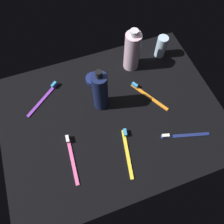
% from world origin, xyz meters
% --- Properties ---
extents(ground_plane, '(0.84, 0.64, 0.01)m').
position_xyz_m(ground_plane, '(0.00, 0.00, -0.01)').
color(ground_plane, black).
extents(lotion_bottle, '(0.06, 0.06, 0.21)m').
position_xyz_m(lotion_bottle, '(-0.02, 0.06, 0.09)').
color(lotion_bottle, '#151E44').
rests_on(lotion_bottle, ground_plane).
extents(bodywash_bottle, '(0.06, 0.06, 0.19)m').
position_xyz_m(bodywash_bottle, '(0.16, 0.20, 0.09)').
color(bodywash_bottle, silver).
rests_on(bodywash_bottle, ground_plane).
extents(deodorant_stick, '(0.04, 0.04, 0.10)m').
position_xyz_m(deodorant_stick, '(0.30, 0.22, 0.05)').
color(deodorant_stick, silver).
rests_on(deodorant_stick, ground_plane).
extents(toothbrush_pink, '(0.02, 0.18, 0.02)m').
position_xyz_m(toothbrush_pink, '(-0.19, -0.10, 0.01)').
color(toothbrush_pink, '#E55999').
rests_on(toothbrush_pink, ground_plane).
extents(toothbrush_navy, '(0.18, 0.06, 0.02)m').
position_xyz_m(toothbrush_navy, '(0.21, -0.17, 0.01)').
color(toothbrush_navy, navy).
rests_on(toothbrush_navy, ground_plane).
extents(toothbrush_yellow, '(0.05, 0.18, 0.02)m').
position_xyz_m(toothbrush_yellow, '(0.01, -0.15, 0.01)').
color(toothbrush_yellow, yellow).
rests_on(toothbrush_yellow, ground_plane).
extents(toothbrush_orange, '(0.10, 0.16, 0.02)m').
position_xyz_m(toothbrush_orange, '(0.16, 0.04, 0.01)').
color(toothbrush_orange, orange).
rests_on(toothbrush_orange, ground_plane).
extents(toothbrush_purple, '(0.15, 0.12, 0.02)m').
position_xyz_m(toothbrush_purple, '(-0.23, 0.17, 0.01)').
color(toothbrush_purple, purple).
rests_on(toothbrush_purple, ground_plane).
extents(cream_tin_left, '(0.06, 0.06, 0.02)m').
position_xyz_m(cream_tin_left, '(-0.02, 0.18, 0.01)').
color(cream_tin_left, navy).
rests_on(cream_tin_left, ground_plane).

